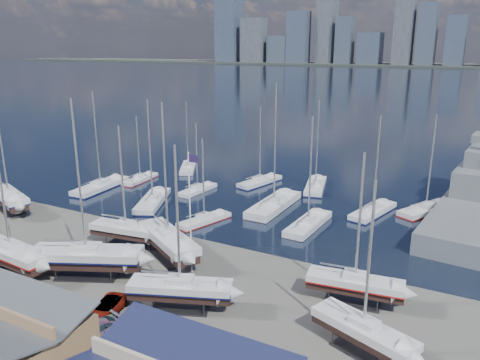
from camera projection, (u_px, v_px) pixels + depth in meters
The scene contains 29 objects.
ground at pixel (141, 270), 49.81m from camera, with size 1400.00×1400.00×0.00m, color #605E59.
water at pixel (444, 82), 312.35m from camera, with size 1400.00×600.00×0.40m, color #19253A.
far_shore at pixel (467, 66), 532.17m from camera, with size 1400.00×80.00×2.20m, color #2D332D.
skyline at pixel (464, 31), 520.00m from camera, with size 639.14×43.80×107.69m.
shed_grey at pixel (2, 329), 35.67m from camera, with size 12.60×8.40×4.17m.
sailboat_cradle_0 at pixel (9, 197), 67.06m from camera, with size 10.49×6.19×16.35m.
sailboat_cradle_1 at pixel (11, 253), 48.81m from camera, with size 10.59×3.63×16.77m.
sailboat_cradle_2 at pixel (126, 230), 55.38m from camera, with size 9.03×3.61×14.45m.
sailboat_cradle_3 at pixel (86, 257), 47.86m from camera, with size 11.73×7.72×18.31m.
sailboat_cradle_4 at pixel (168, 240), 52.07m from camera, with size 10.81×8.00×17.44m.
sailboat_cradle_5 at pixel (180, 289), 41.85m from camera, with size 9.66×5.88×15.19m.
sailboat_cradle_6 at pixel (355, 284), 42.83m from camera, with size 9.03×3.54×14.34m.
sailboat_cradle_7 at pixel (363, 331), 35.73m from camera, with size 8.79×5.24×14.03m.
sailboat_moored_0 at pixel (101, 188), 77.72m from camera, with size 3.96×11.48×16.87m.
sailboat_moored_1 at pixel (140, 180), 82.30m from camera, with size 2.94×8.28×12.13m.
sailboat_moored_2 at pixel (188, 169), 89.84m from camera, with size 6.67×9.16×13.72m.
sailboat_moored_3 at pixel (153, 202), 70.33m from camera, with size 7.26×11.32×16.46m.
sailboat_moored_4 at pixel (198, 190), 76.26m from camera, with size 2.90×8.00×11.83m.
sailboat_moored_5 at pixel (260, 183), 80.60m from camera, with size 4.81×9.74×14.03m.
sailboat_moored_6 at pixel (204, 221), 62.94m from camera, with size 4.48×8.40×12.09m.
sailboat_moored_7 at pixel (274, 207), 68.46m from camera, with size 3.60×12.63×19.04m.
sailboat_moored_8 at pixel (315, 187), 77.95m from camera, with size 5.33×10.74×15.47m.
sailboat_moored_9 at pixel (308, 225), 61.38m from camera, with size 3.27×10.25×15.31m.
sailboat_moored_10 at pixel (373, 212), 66.15m from camera, with size 4.95×10.19×14.69m.
sailboat_moored_11 at pixel (426, 211), 66.84m from camera, with size 6.94×10.05×14.76m.
car_b at pixel (9, 291), 44.16m from camera, with size 1.48×4.25×1.40m, color gray.
car_c at pixel (106, 308), 41.31m from camera, with size 2.22×4.82×1.34m, color gray.
car_d at pixel (94, 331), 37.85m from camera, with size 1.94×4.76×1.38m, color gray.
flagpole at pixel (191, 204), 47.29m from camera, with size 1.14×0.12×12.97m.
Camera 1 is at (30.74, -44.85, 22.91)m, focal length 35.00 mm.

